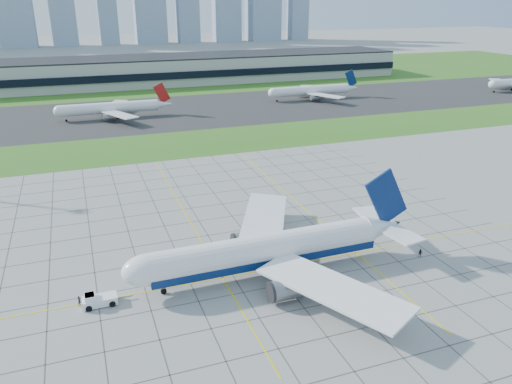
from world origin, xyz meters
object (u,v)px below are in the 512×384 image
(crew_near, at_px, (79,301))
(distant_jet_2, at_px, (312,90))
(airliner, at_px, (268,250))
(crew_far, at_px, (420,253))
(pushback_tug, at_px, (98,300))
(distant_jet_1, at_px, (111,108))

(crew_near, height_order, distant_jet_2, distant_jet_2)
(airliner, xyz_separation_m, crew_near, (-33.30, 1.00, -3.94))
(distant_jet_2, bearing_deg, crew_far, -108.58)
(pushback_tug, bearing_deg, airliner, -0.79)
(crew_near, relative_size, crew_far, 1.04)
(airliner, distance_m, distant_jet_2, 175.25)
(crew_near, bearing_deg, crew_far, -59.37)
(pushback_tug, height_order, distant_jet_1, distant_jet_1)
(pushback_tug, bearing_deg, distant_jet_2, 52.70)
(crew_far, xyz_separation_m, distant_jet_2, (53.22, 158.35, 3.62))
(distant_jet_1, relative_size, distant_jet_2, 0.98)
(crew_near, xyz_separation_m, distant_jet_1, (17.70, 143.05, 3.59))
(crew_near, xyz_separation_m, distant_jet_2, (117.20, 152.86, 3.59))
(pushback_tug, relative_size, distant_jet_1, 0.18)
(crew_far, bearing_deg, crew_near, -132.69)
(crew_near, distance_m, distant_jet_1, 144.18)
(pushback_tug, distance_m, crew_far, 61.23)
(crew_far, height_order, distant_jet_2, distant_jet_2)
(pushback_tug, bearing_deg, crew_near, 161.33)
(distant_jet_1, bearing_deg, pushback_tug, -95.86)
(pushback_tug, xyz_separation_m, crew_far, (61.06, -4.55, -0.16))
(pushback_tug, xyz_separation_m, distant_jet_2, (114.28, 153.80, 3.47))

